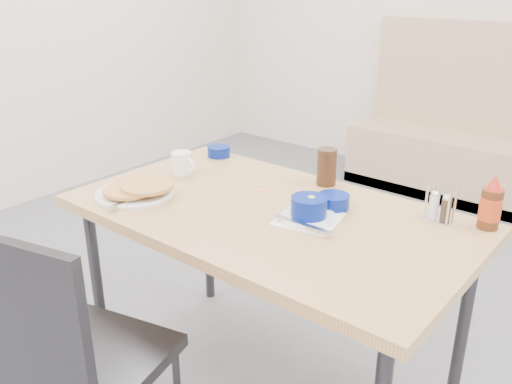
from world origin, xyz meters
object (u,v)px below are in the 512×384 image
Objects in this scene: diner_chair at (62,353)px; amber_tumbler at (327,167)px; syrup_bottle at (491,206)px; grits_setting at (309,210)px; condiment_caddy at (440,209)px; coffee_mug at (182,163)px; booth_bench at (487,151)px; pancake_plate at (136,190)px; dining_table at (269,226)px; butter_bowl at (333,202)px; creamer_bowl at (219,151)px.

diner_chair is 6.63× the size of amber_tumbler.
grits_setting is at bearing -146.60° from syrup_bottle.
syrup_bottle is at bearing 24.26° from condiment_caddy.
coffee_mug is 1.05× the size of condiment_caddy.
amber_tumbler reaches higher than condiment_caddy.
diner_chair is 1.14m from amber_tumbler.
booth_bench is 3.30m from diner_chair.
booth_bench is 2.81m from pancake_plate.
coffee_mug is at bearing 96.59° from pancake_plate.
diner_chair reaches higher than grits_setting.
amber_tumbler reaches higher than coffee_mug.
diner_chair reaches higher than dining_table.
condiment_caddy is (0.32, 0.14, 0.02)m from butter_bowl.
coffee_mug reaches higher than grits_setting.
creamer_bowl is at bearing -173.00° from condiment_caddy.
dining_table is (0.00, -2.53, 0.35)m from booth_bench.
pancake_plate reaches higher than butter_bowl.
booth_bench is 16.42× the size of condiment_caddy.
syrup_bottle is at bearing 33.40° from grits_setting.
booth_bench is 2.56m from dining_table.
butter_bowl is 0.96× the size of condiment_caddy.
grits_setting is at bearing 19.83° from pancake_plate.
coffee_mug is 0.84× the size of amber_tumbler.
creamer_bowl is (-0.70, 0.31, -0.01)m from grits_setting.
booth_bench is 2.42m from butter_bowl.
booth_bench is 2.56m from coffee_mug.
pancake_plate is at bearing -143.49° from condiment_caddy.
diner_chair reaches higher than coffee_mug.
creamer_bowl is 0.71× the size of amber_tumbler.
coffee_mug is 0.65m from grits_setting.
condiment_caddy is at bearing 39.58° from grits_setting.
pancake_plate is at bearing -131.88° from amber_tumbler.
butter_bowl is 0.77× the size of amber_tumbler.
amber_tumbler is at bearing -180.00° from syrup_bottle.
creamer_bowl is (-0.55, -2.20, 0.43)m from booth_bench.
butter_bowl is (0.66, 0.09, -0.02)m from coffee_mug.
coffee_mug is at bearing 100.09° from diner_chair.
butter_bowl is at bearing -147.82° from condiment_caddy.
dining_table is at bearing -139.65° from condiment_caddy.
pancake_plate is at bearing -153.83° from syrup_bottle.
pancake_plate is at bearing -160.17° from grits_setting.
coffee_mug is 0.59m from amber_tumbler.
amber_tumbler reaches higher than dining_table.
creamer_bowl is at bearing 100.13° from coffee_mug.
booth_bench is 13.17× the size of amber_tumbler.
amber_tumbler is (0.02, 0.34, 0.13)m from dining_table.
diner_chair reaches higher than condiment_caddy.
creamer_bowl is 0.57m from amber_tumbler.
booth_bench is 2.33m from condiment_caddy.
creamer_bowl is (-0.05, 0.27, -0.03)m from coffee_mug.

